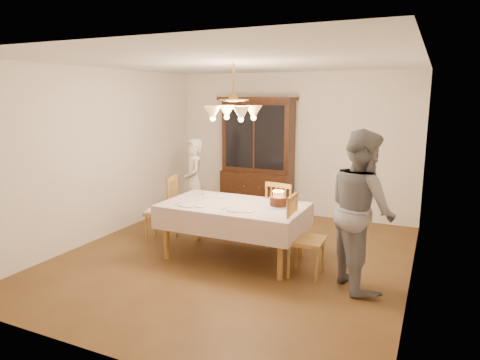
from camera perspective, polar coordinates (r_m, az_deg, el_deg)
The scene contains 14 objects.
ground at distance 5.98m, azimuth -0.82°, elevation -10.27°, with size 5.00×5.00×0.00m, color #533517.
room_shell at distance 5.59m, azimuth -0.86°, elevation 4.98°, with size 5.00×5.00×5.00m.
dining_table at distance 5.76m, azimuth -0.84°, elevation -3.93°, with size 1.90×1.10×0.76m.
china_hutch at distance 7.95m, azimuth 2.35°, elevation 2.91°, with size 1.38×0.54×2.16m.
chair_far_side at distance 6.21m, azimuth 5.85°, elevation -5.18°, with size 0.50×0.48×1.00m.
chair_left_end at distance 6.62m, azimuth -10.38°, elevation -4.16°, with size 0.51×0.53×1.00m.
chair_right_end at distance 5.33m, azimuth 8.73°, elevation -8.03°, with size 0.43×0.45×1.00m.
elderly_woman at distance 7.38m, azimuth -6.13°, elevation -0.19°, with size 0.54×0.35×1.47m, color white.
adult_in_grey at distance 5.07m, azimuth 15.86°, elevation -3.77°, with size 0.89×0.69×1.83m, color slate.
birthday_cake at distance 5.61m, azimuth 5.11°, elevation -2.93°, with size 0.30×0.30×0.22m.
place_setting_near_left at distance 5.70m, azimuth -6.76°, elevation -3.31°, with size 0.42×0.27×0.02m.
place_setting_near_right at distance 5.42m, azimuth -0.30°, elevation -4.00°, with size 0.41×0.26×0.02m.
place_setting_far_left at distance 6.21m, azimuth -3.74°, elevation -2.06°, with size 0.41×0.27×0.02m.
chandelier at distance 5.57m, azimuth -0.88°, elevation 9.03°, with size 0.62×0.62×0.73m.
Camera 1 is at (2.41, -5.01, 2.19)m, focal length 32.00 mm.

